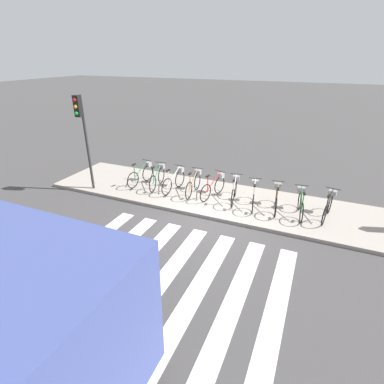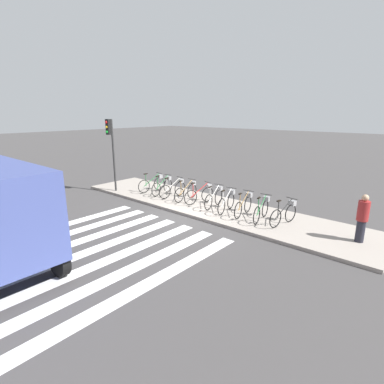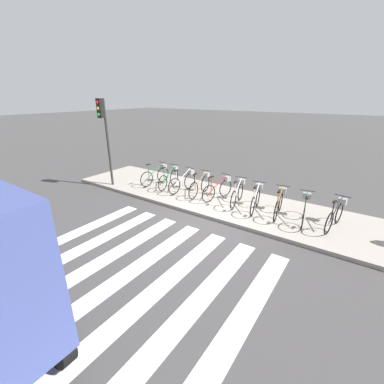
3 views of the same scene
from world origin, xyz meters
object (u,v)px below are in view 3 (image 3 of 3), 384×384
(parked_bicycle_1, at_px, (170,177))
(parked_bicycle_8, at_px, (305,209))
(parked_bicycle_6, at_px, (256,198))
(parked_bicycle_0, at_px, (157,174))
(parked_bicycle_9, at_px, (336,214))
(traffic_light, at_px, (104,125))
(parked_bicycle_4, at_px, (219,188))
(parked_bicycle_5, at_px, (238,192))
(parked_bicycle_7, at_px, (279,203))
(parked_bicycle_3, at_px, (201,184))
(parked_bicycle_2, at_px, (184,181))

(parked_bicycle_1, bearing_deg, parked_bicycle_8, -1.83)
(parked_bicycle_6, distance_m, parked_bicycle_8, 1.58)
(parked_bicycle_0, relative_size, parked_bicycle_6, 1.00)
(parked_bicycle_9, relative_size, traffic_light, 0.44)
(parked_bicycle_1, bearing_deg, parked_bicycle_4, 0.21)
(parked_bicycle_9, bearing_deg, parked_bicycle_8, -171.85)
(parked_bicycle_4, bearing_deg, parked_bicycle_9, -0.92)
(parked_bicycle_9, bearing_deg, parked_bicycle_0, 179.43)
(parked_bicycle_0, height_order, parked_bicycle_5, same)
(parked_bicycle_7, height_order, parked_bicycle_9, same)
(parked_bicycle_6, bearing_deg, parked_bicycle_3, 176.15)
(parked_bicycle_2, bearing_deg, parked_bicycle_1, 177.43)
(parked_bicycle_1, xyz_separation_m, parked_bicycle_6, (3.96, -0.18, 0.00))
(parked_bicycle_3, height_order, parked_bicycle_4, same)
(parked_bicycle_4, xyz_separation_m, parked_bicycle_8, (3.13, -0.19, 0.00))
(parked_bicycle_4, relative_size, parked_bicycle_7, 0.98)
(parked_bicycle_1, distance_m, traffic_light, 3.44)
(parked_bicycle_6, relative_size, parked_bicycle_8, 1.00)
(parked_bicycle_8, relative_size, parked_bicycle_9, 1.00)
(parked_bicycle_0, xyz_separation_m, parked_bicycle_6, (4.73, -0.19, 0.00))
(parked_bicycle_3, relative_size, parked_bicycle_8, 1.01)
(parked_bicycle_1, relative_size, parked_bicycle_3, 0.99)
(parked_bicycle_3, bearing_deg, parked_bicycle_6, -3.85)
(parked_bicycle_1, bearing_deg, traffic_light, -150.85)
(parked_bicycle_4, xyz_separation_m, parked_bicycle_5, (0.80, -0.04, 0.00))
(parked_bicycle_2, relative_size, parked_bicycle_3, 1.00)
(parked_bicycle_3, distance_m, parked_bicycle_6, 2.37)
(parked_bicycle_0, xyz_separation_m, traffic_light, (-1.56, -1.32, 2.18))
(parked_bicycle_0, distance_m, parked_bicycle_8, 6.31)
(parked_bicycle_4, relative_size, parked_bicycle_6, 0.99)
(parked_bicycle_2, height_order, parked_bicycle_3, same)
(parked_bicycle_6, height_order, parked_bicycle_7, same)
(parked_bicycle_9, bearing_deg, parked_bicycle_5, 179.64)
(parked_bicycle_7, distance_m, parked_bicycle_8, 0.80)
(parked_bicycle_7, relative_size, traffic_light, 0.44)
(parked_bicycle_8, xyz_separation_m, parked_bicycle_9, (0.85, 0.12, 0.00))
(parked_bicycle_4, height_order, parked_bicycle_9, same)
(parked_bicycle_3, xyz_separation_m, parked_bicycle_5, (1.61, -0.02, 0.00))
(parked_bicycle_5, bearing_deg, parked_bicycle_8, -3.49)
(parked_bicycle_6, xyz_separation_m, parked_bicycle_9, (2.43, 0.12, 0.00))
(parked_bicycle_1, relative_size, traffic_light, 0.44)
(parked_bicycle_6, height_order, traffic_light, traffic_light)
(parked_bicycle_3, bearing_deg, parked_bicycle_2, -178.79)
(parked_bicycle_1, height_order, parked_bicycle_2, same)
(parked_bicycle_4, xyz_separation_m, traffic_light, (-4.75, -1.31, 2.18))
(parked_bicycle_0, relative_size, parked_bicycle_2, 1.00)
(parked_bicycle_2, xyz_separation_m, parked_bicycle_9, (5.61, -0.02, 0.00))
(parked_bicycle_0, xyz_separation_m, parked_bicycle_8, (6.31, -0.19, 0.00))
(parked_bicycle_5, height_order, parked_bicycle_8, same)
(parked_bicycle_0, xyz_separation_m, parked_bicycle_3, (2.37, -0.03, 0.00))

